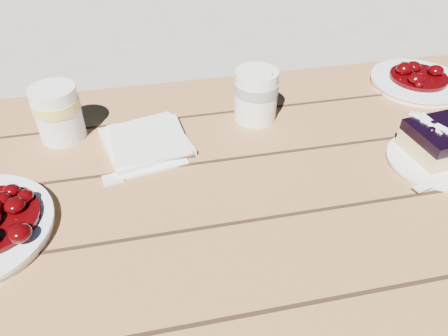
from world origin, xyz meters
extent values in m
cube|color=brown|center=(0.00, 0.00, 0.72)|extent=(2.00, 0.80, 0.05)
cube|color=brown|center=(0.00, 0.65, 0.44)|extent=(1.80, 0.25, 0.04)
cube|color=brown|center=(0.80, 0.65, 0.21)|extent=(0.06, 0.06, 0.42)
cylinder|color=white|center=(0.36, -0.01, 0.76)|extent=(0.16, 0.16, 0.01)
cube|color=#DFC279|center=(0.37, 0.01, 0.78)|extent=(0.11, 0.11, 0.03)
cube|color=black|center=(0.37, 0.01, 0.80)|extent=(0.11, 0.11, 0.02)
cylinder|color=white|center=(0.08, 0.21, 0.80)|extent=(0.09, 0.09, 0.11)
cube|color=white|center=(-0.15, 0.16, 0.76)|extent=(0.18, 0.18, 0.01)
cylinder|color=white|center=(0.49, 0.27, 0.76)|extent=(0.21, 0.21, 0.02)
cylinder|color=white|center=(-0.31, 0.22, 0.80)|extent=(0.09, 0.09, 0.11)
camera|label=1|loc=(-0.14, -0.54, 1.25)|focal=35.00mm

